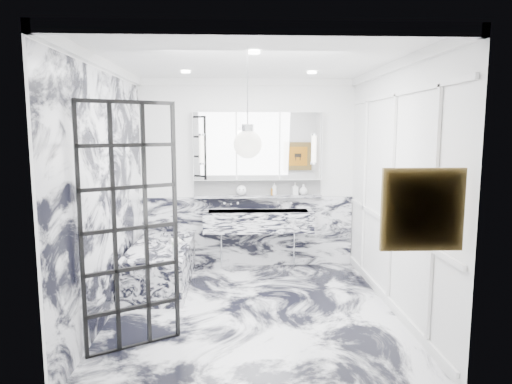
{
  "coord_description": "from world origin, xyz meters",
  "views": [
    {
      "loc": [
        -0.18,
        -5.02,
        2.06
      ],
      "look_at": [
        0.07,
        0.5,
        1.3
      ],
      "focal_mm": 32.0,
      "sensor_mm": 36.0,
      "label": 1
    }
  ],
  "objects_px": {
    "mirror_cabinet": "(258,146)",
    "trough_sink": "(258,221)",
    "bathtub": "(161,265)",
    "crittall_door": "(131,229)"
  },
  "relations": [
    {
      "from": "crittall_door",
      "to": "trough_sink",
      "type": "xyz_separation_m",
      "value": [
        1.31,
        2.39,
        -0.42
      ]
    },
    {
      "from": "trough_sink",
      "to": "mirror_cabinet",
      "type": "distance_m",
      "value": 1.1
    },
    {
      "from": "crittall_door",
      "to": "mirror_cabinet",
      "type": "relative_size",
      "value": 1.21
    },
    {
      "from": "mirror_cabinet",
      "to": "bathtub",
      "type": "height_order",
      "value": "mirror_cabinet"
    },
    {
      "from": "crittall_door",
      "to": "trough_sink",
      "type": "distance_m",
      "value": 2.76
    },
    {
      "from": "mirror_cabinet",
      "to": "trough_sink",
      "type": "bearing_deg",
      "value": -90.0
    },
    {
      "from": "crittall_door",
      "to": "bathtub",
      "type": "bearing_deg",
      "value": 61.48
    },
    {
      "from": "mirror_cabinet",
      "to": "bathtub",
      "type": "bearing_deg",
      "value": -147.94
    },
    {
      "from": "mirror_cabinet",
      "to": "crittall_door",
      "type": "bearing_deg",
      "value": -117.02
    },
    {
      "from": "crittall_door",
      "to": "trough_sink",
      "type": "height_order",
      "value": "crittall_door"
    }
  ]
}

